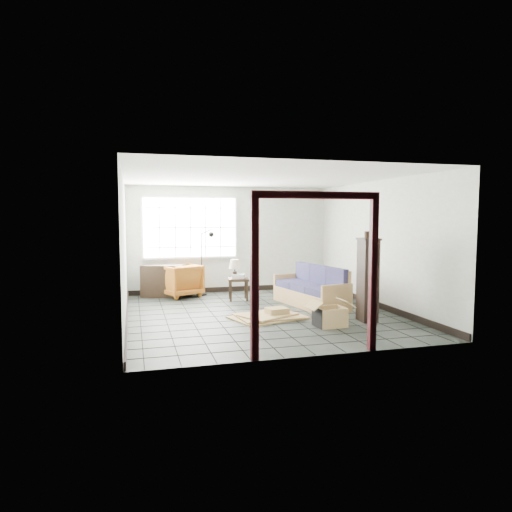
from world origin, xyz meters
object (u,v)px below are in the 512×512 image
object	(u,v)px
futon_sofa	(313,291)
side_table	(238,282)
tall_shelf	(368,279)
armchair	(181,279)

from	to	relation	value
futon_sofa	side_table	bearing A→B (deg)	131.79
tall_shelf	side_table	bearing A→B (deg)	128.42
futon_sofa	tall_shelf	world-z (taller)	tall_shelf
armchair	tall_shelf	size ratio (longest dim) A/B	0.56
side_table	tall_shelf	size ratio (longest dim) A/B	0.34
armchair	side_table	bearing A→B (deg)	121.72
futon_sofa	armchair	xyz separation A→B (m)	(-2.57, 1.82, 0.11)
futon_sofa	side_table	distance (m)	1.71
tall_shelf	armchair	bearing A→B (deg)	135.41
futon_sofa	tall_shelf	bearing A→B (deg)	-87.58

